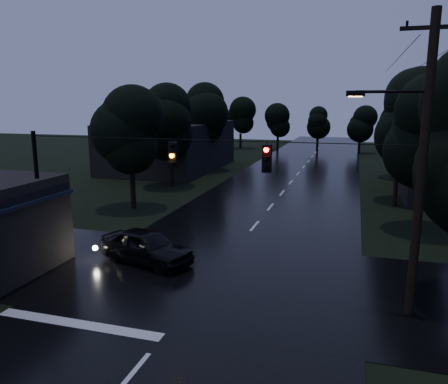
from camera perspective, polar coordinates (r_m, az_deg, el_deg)
The scene contains 14 objects.
main_road at distance 35.38m, azimuth 7.60°, elevation -0.15°, with size 12.00×120.00×0.02m, color black.
cross_street at distance 18.53m, azimuth -1.53°, elevation -11.11°, with size 60.00×9.00×0.02m, color black.
building_far_left at distance 48.50m, azimuth -6.99°, elevation 6.04°, with size 10.00×16.00×5.00m, color black.
utility_pole_main at distance 15.48m, azimuth 24.17°, elevation 3.55°, with size 3.50×0.30×10.00m.
utility_pole_far at distance 32.53m, azimuth 21.84°, elevation 5.01°, with size 2.00×0.30×7.50m.
anchor_pole_left at distance 20.36m, azimuth -23.01°, elevation -1.10°, with size 0.18×0.18×6.00m, color black.
span_signals at distance 16.07m, azimuth -0.87°, elevation 4.77°, with size 15.00×0.37×1.12m.
tree_left_a at distance 29.96m, azimuth -12.13°, elevation 7.71°, with size 3.92×3.92×8.26m.
tree_left_b at distance 37.39m, azimuth -7.04°, elevation 9.18°, with size 4.20×4.20×8.85m.
tree_left_c at distance 46.90m, azimuth -2.77°, elevation 10.20°, with size 4.48×4.48×9.44m.
tree_right_a at distance 26.52m, azimuth 24.72°, elevation 7.24°, with size 4.20×4.20×8.85m.
tree_right_b at distance 34.51m, azimuth 24.00°, elevation 8.71°, with size 4.48×4.48×9.44m.
tree_right_c at distance 44.50m, azimuth 23.25°, elevation 9.69°, with size 4.76×4.76×10.03m.
car at distance 20.18m, azimuth -10.12°, elevation -7.01°, with size 1.83×4.54×1.55m, color black.
Camera 1 is at (5.36, -4.23, 7.17)m, focal length 35.00 mm.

